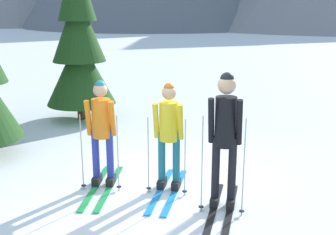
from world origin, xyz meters
TOP-DOWN VIEW (x-y plane):
  - ground_plane at (0.00, 0.00)m, footprint 400.00×400.00m
  - skier_in_orange at (-0.84, 0.22)m, footprint 0.61×1.68m
  - skier_in_yellow at (0.17, 0.25)m, footprint 0.61×1.63m
  - skier_in_black at (1.01, -0.19)m, footprint 0.61×1.65m
  - pine_tree_near at (-2.65, 3.89)m, footprint 1.64×1.64m

SIDE VIEW (x-z plane):
  - ground_plane at x=0.00m, z-range 0.00..0.00m
  - skier_in_yellow at x=0.17m, z-range 0.06..1.68m
  - skier_in_orange at x=-0.84m, z-range 0.09..1.73m
  - skier_in_black at x=1.01m, z-range 0.14..2.00m
  - pine_tree_near at x=-2.65m, z-range -0.17..3.79m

